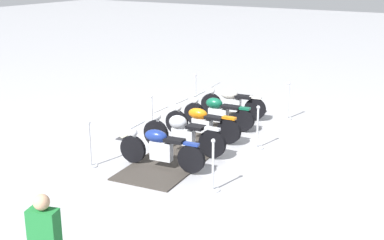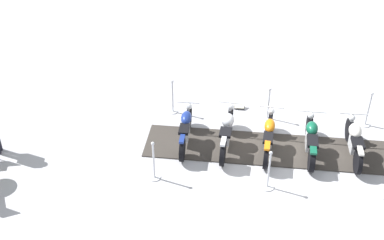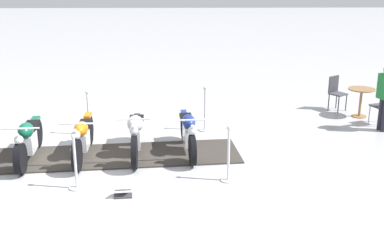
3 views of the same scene
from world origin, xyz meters
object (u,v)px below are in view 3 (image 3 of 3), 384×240
object	(u,v)px
motorcycle_forest	(28,140)
cafe_chair_near_table	(382,105)
stanchion_right_rear	(228,161)
motorcycle_navy	(188,132)
cafe_chair_across_table	(336,91)
cafe_table	(361,96)
stanchion_right_mid	(76,170)
stanchion_left_mid	(89,121)
stanchion_left_rear	(205,115)
motorcycle_chrome	(136,133)
info_placard	(123,193)
motorcycle_copper	(83,137)

from	to	relation	value
motorcycle_forest	cafe_chair_near_table	xyz separation A→B (m)	(-2.26, 8.35, 0.09)
stanchion_right_rear	cafe_chair_near_table	world-z (taller)	stanchion_right_rear
motorcycle_navy	cafe_chair_across_table	xyz separation A→B (m)	(-3.39, 4.25, 0.05)
motorcycle_forest	cafe_table	size ratio (longest dim) A/B	2.73
cafe_chair_near_table	cafe_chair_across_table	size ratio (longest dim) A/B	0.97
stanchion_right_rear	cafe_table	bearing A→B (deg)	136.13
stanchion_right_mid	cafe_table	xyz separation A→B (m)	(-4.42, 6.80, 0.22)
stanchion_right_mid	stanchion_left_mid	bearing A→B (deg)	-174.32
stanchion_right_mid	cafe_table	distance (m)	8.11
cafe_table	stanchion_right_mid	bearing A→B (deg)	-57.02
cafe_table	stanchion_left_rear	bearing A→B (deg)	-75.76
stanchion_right_rear	stanchion_left_mid	xyz separation A→B (m)	(-2.77, -3.13, -0.06)
motorcycle_navy	cafe_chair_across_table	world-z (taller)	motorcycle_navy
stanchion_right_rear	motorcycle_chrome	bearing A→B (deg)	-125.19
stanchion_right_mid	stanchion_right_rear	xyz separation A→B (m)	(-0.28, 2.83, 0.03)
info_placard	cafe_table	size ratio (longest dim) A/B	0.44
motorcycle_forest	cafe_table	world-z (taller)	motorcycle_forest
motorcycle_copper	info_placard	xyz separation A→B (m)	(1.85, 1.04, -0.41)
motorcycle_copper	cafe_table	world-z (taller)	motorcycle_copper
info_placard	cafe_chair_near_table	xyz separation A→B (m)	(-4.01, 6.20, 0.49)
stanchion_left_rear	cafe_table	size ratio (longest dim) A/B	1.44
motorcycle_forest	info_placard	world-z (taller)	motorcycle_forest
stanchion_right_rear	stanchion_left_rear	world-z (taller)	stanchion_left_rear
motorcycle_chrome	info_placard	bearing A→B (deg)	-4.51
motorcycle_forest	stanchion_left_mid	world-z (taller)	stanchion_left_mid
info_placard	cafe_chair_across_table	bearing A→B (deg)	-140.61
stanchion_left_rear	info_placard	xyz separation A→B (m)	(3.69, -1.64, -0.33)
stanchion_left_rear	cafe_table	world-z (taller)	stanchion_left_rear
stanchion_left_mid	cafe_table	world-z (taller)	stanchion_left_mid
stanchion_left_rear	info_placard	size ratio (longest dim) A/B	3.32
stanchion_right_mid	stanchion_left_mid	world-z (taller)	stanchion_left_mid
info_placard	cafe_chair_across_table	size ratio (longest dim) A/B	0.35
cafe_chair_near_table	info_placard	bearing A→B (deg)	102.82
stanchion_right_rear	cafe_table	size ratio (longest dim) A/B	1.41
motorcycle_forest	motorcycle_chrome	bearing A→B (deg)	91.33
motorcycle_navy	stanchion_right_mid	world-z (taller)	stanchion_right_mid
info_placard	cafe_table	world-z (taller)	cafe_table
motorcycle_copper	stanchion_right_rear	distance (m)	3.22
stanchion_left_mid	info_placard	xyz separation A→B (m)	(3.41, 1.19, -0.28)
stanchion_right_rear	info_placard	xyz separation A→B (m)	(0.64, -1.94, -0.34)
stanchion_left_mid	stanchion_right_mid	bearing A→B (deg)	5.68
stanchion_right_mid	stanchion_left_rear	distance (m)	4.18
motorcycle_forest	cafe_chair_near_table	size ratio (longest dim) A/B	2.27
motorcycle_chrome	motorcycle_navy	world-z (taller)	motorcycle_chrome
motorcycle_chrome	stanchion_right_mid	size ratio (longest dim) A/B	2.16
info_placard	cafe_chair_near_table	world-z (taller)	cafe_chair_near_table
motorcycle_navy	cafe_chair_across_table	size ratio (longest dim) A/B	2.20
motorcycle_navy	cafe_chair_near_table	bearing A→B (deg)	105.01
stanchion_right_mid	stanchion_left_rear	size ratio (longest dim) A/B	0.93
stanchion_left_rear	info_placard	bearing A→B (deg)	-23.90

